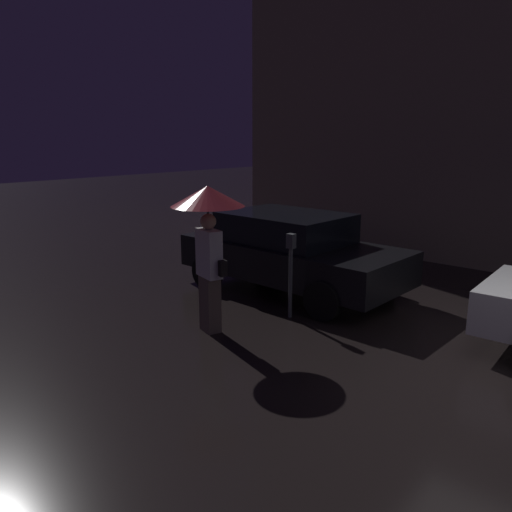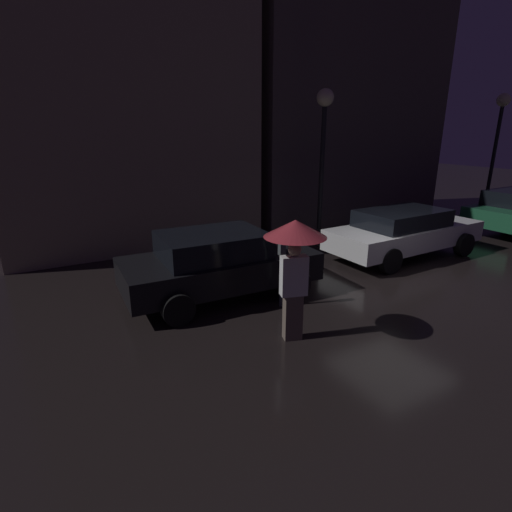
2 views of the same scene
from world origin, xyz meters
TOP-DOWN VIEW (x-y plane):
  - building_facade_left at (-4.58, 6.50)m, footprint 7.31×3.00m
  - parked_car_black at (-4.10, 1.29)m, footprint 4.14×2.02m
  - pedestrian_with_umbrella at (-3.78, -1.04)m, footprint 1.01×1.01m
  - parking_meter at (-3.25, 0.16)m, footprint 0.12×0.10m

SIDE VIEW (x-z plane):
  - parked_car_black at x=-4.10m, z-range 0.03..1.44m
  - parking_meter at x=-3.25m, z-range 0.15..1.47m
  - pedestrian_with_umbrella at x=-3.78m, z-range 0.58..2.67m
  - building_facade_left at x=-4.58m, z-range 0.00..9.98m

